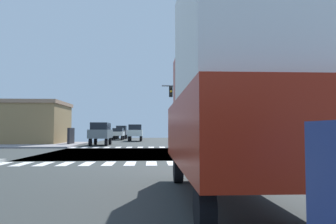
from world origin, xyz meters
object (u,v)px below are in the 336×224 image
Objects in this scene: suv_farside_2 at (101,132)px; pickup_middle_2 at (135,132)px; street_lamp at (219,102)px; bank_building at (1,123)px; sedan_queued_1 at (118,133)px; box_truck_outer_1 at (230,86)px; suv_nearside_1 at (122,131)px; traffic_signal_mast at (207,98)px.

pickup_middle_2 reaches higher than suv_farside_2.
suv_farside_2 is at bearing 76.51° from pickup_middle_2.
street_lamp is 14.36m from pickup_middle_2.
bank_building is at bearing 178.86° from street_lamp.
bank_building is at bearing 51.81° from sedan_queued_1.
box_truck_outer_1 is at bearing 104.31° from suv_farside_2.
suv_nearside_1 is at bearing -90.00° from suv_farside_2.
street_lamp is 24.80m from bank_building.
traffic_signal_mast is 1.00× the size of box_truck_outer_1.
suv_nearside_1 is (-13.05, 21.69, -3.45)m from street_lamp.
street_lamp is 1.13× the size of box_truck_outer_1.
suv_nearside_1 is 0.64× the size of box_truck_outer_1.
pickup_middle_2 is (-10.05, 9.62, -3.55)m from street_lamp.
bank_building is at bearing 31.97° from pickup_middle_2.
street_lamp is 25.55m from suv_nearside_1.
suv_nearside_1 is at bearing 61.27° from bank_building.
traffic_signal_mast is 18.52m from pickup_middle_2.
suv_nearside_1 is (-10.46, 28.71, -3.14)m from traffic_signal_mast.
bank_building is 12.15m from suv_farside_2.
suv_farside_2 is at bearing 90.00° from sedan_queued_1.
box_truck_outer_1 is (4.00, -39.95, 1.27)m from pickup_middle_2.
suv_nearside_1 reaches higher than sedan_queued_1.
bank_building reaches higher than suv_farside_2.
bank_building is at bearing 121.14° from box_truck_outer_1.
street_lamp is at bearing 130.53° from sedan_queued_1.
box_truck_outer_1 is at bearing 97.66° from suv_nearside_1.
pickup_middle_2 is at bearing 31.97° from bank_building.
box_truck_outer_1 is (-6.05, -30.33, -2.28)m from street_lamp.
sedan_queued_1 is at bearing -62.03° from pickup_middle_2.
traffic_signal_mast is at bearing -18.78° from bank_building.
suv_farside_2 is at bearing 90.00° from suv_nearside_1.
traffic_signal_mast is at bearing 81.54° from box_truck_outer_1.
traffic_signal_mast is at bearing 110.02° from suv_nearside_1.
sedan_queued_1 is at bearing 51.81° from bank_building.
street_lamp is 1.76× the size of suv_nearside_1.
traffic_signal_mast is 0.46× the size of bank_building.
pickup_middle_2 is at bearing 95.72° from box_truck_outer_1.
traffic_signal_mast is 1.57× the size of suv_nearside_1.
street_lamp is at bearing 121.04° from suv_nearside_1.
street_lamp is 20.43m from sedan_queued_1.
box_truck_outer_1 reaches higher than bank_building.
bank_building is (-22.09, 7.51, -2.15)m from traffic_signal_mast.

